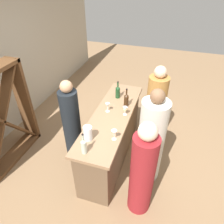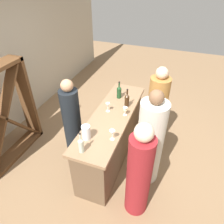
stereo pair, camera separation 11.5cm
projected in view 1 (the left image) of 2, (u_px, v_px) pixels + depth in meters
ground_plane at (112, 155)px, 3.71m from camera, size 12.00×12.00×0.00m
bar_counter at (112, 136)px, 3.44m from camera, size 1.97×0.56×0.90m
wine_rack at (0, 121)px, 3.21m from camera, size 1.23×0.28×1.61m
wine_bottle_leftmost_clear_pale at (84, 146)px, 2.48m from camera, size 0.07×0.07×0.30m
wine_bottle_second_left_amber_brown at (126, 100)px, 3.30m from camera, size 0.07×0.07×0.32m
wine_bottle_center_olive_green at (118, 92)px, 3.52m from camera, size 0.08×0.08×0.31m
wine_glass_near_left at (114, 133)px, 2.67m from camera, size 0.07×0.07×0.15m
wine_glass_near_center at (125, 110)px, 3.13m from camera, size 0.07×0.07×0.14m
wine_glass_near_right at (108, 106)px, 3.19m from camera, size 0.06×0.06×0.15m
water_pitcher at (88, 133)px, 2.68m from camera, size 0.12×0.12×0.20m
person_left_guest at (151, 141)px, 2.97m from camera, size 0.44×0.44×1.57m
person_center_guest at (155, 110)px, 3.64m from camera, size 0.36×0.36×1.52m
person_right_guest at (142, 173)px, 2.55m from camera, size 0.36×0.36×1.49m
person_server_behind at (71, 122)px, 3.41m from camera, size 0.38×0.38×1.43m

